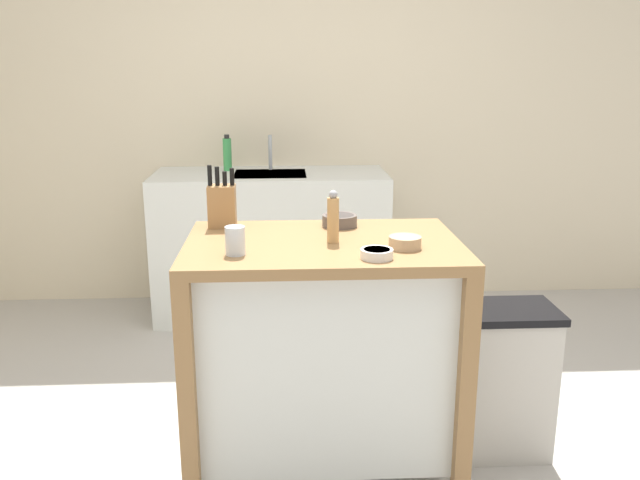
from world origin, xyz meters
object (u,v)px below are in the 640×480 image
Objects in this scene: bowl_ceramic_wide at (377,253)px; pepper_grinder at (333,218)px; bowl_stoneware_deep at (405,242)px; bowl_ceramic_small at (340,220)px; sink_faucet at (270,152)px; trash_bin at (506,380)px; knife_block at (222,205)px; kitchen_island at (323,342)px; bottle_dish_soap at (227,154)px; drinking_cup at (235,241)px.

bowl_ceramic_wide is 0.27m from pepper_grinder.
bowl_ceramic_small reaches higher than bowl_stoneware_deep.
trash_bin is at bearing -61.26° from sink_faucet.
bowl_stoneware_deep is at bearing 45.89° from bowl_ceramic_wide.
knife_block reaches higher than sink_faucet.
sink_faucet is (-0.40, 2.06, 0.08)m from bowl_ceramic_wide.
bottle_dish_soap is (-0.50, 1.80, 0.50)m from kitchen_island.
sink_faucet reaches higher than kitchen_island.
knife_block is at bearing 101.03° from drinking_cup.
drinking_cup is 1.99m from sink_faucet.
trash_bin is at bearing -54.68° from bottle_dish_soap.
bowl_ceramic_small is (-0.21, 0.34, 0.00)m from bowl_stoneware_deep.
bottle_dish_soap is at bearing 112.34° from bowl_stoneware_deep.
trash_bin is 2.27m from bottle_dish_soap.
knife_block reaches higher than bowl_ceramic_small.
kitchen_island is 1.63× the size of trash_bin.
bowl_ceramic_small is 1.63m from sink_faucet.
knife_block reaches higher than bottle_dish_soap.
bowl_stoneware_deep is 2.00m from sink_faucet.
knife_block reaches higher than drinking_cup.
pepper_grinder reaches higher than kitchen_island.
drinking_cup is at bearing -157.62° from pepper_grinder.
knife_block is at bearing -86.17° from bottle_dish_soap.
kitchen_island is 0.68m from knife_block.
knife_block is 0.74m from bowl_ceramic_wide.
knife_block is 1.11× the size of bottle_dish_soap.
kitchen_island is 7.26× the size of bowl_ceramic_small.
sink_faucet is at bearing 118.74° from trash_bin.
bowl_ceramic_wide is at bearing -79.08° from sink_faucet.
bowl_stoneware_deep is 2.07m from bottle_dish_soap.
pepper_grinder is 0.89× the size of sink_faucet.
bowl_ceramic_small is (0.08, 0.23, 0.43)m from kitchen_island.
drinking_cup is at bearing -152.36° from kitchen_island.
bottle_dish_soap is (-0.67, 2.03, 0.07)m from bowl_ceramic_wide.
kitchen_island is at bearing -109.88° from bowl_ceramic_small.
knife_block is at bearing 169.45° from trash_bin.
pepper_grinder is (-0.13, 0.22, 0.07)m from bowl_ceramic_wide.
bowl_ceramic_small is at bearing 121.28° from bowl_stoneware_deep.
bowl_ceramic_wide is 0.51× the size of sink_faucet.
kitchen_island is at bearing -74.52° from bottle_dish_soap.
bottle_dish_soap is at bearing 108.15° from bowl_ceramic_wide.
drinking_cup is at bearing -84.65° from bottle_dish_soap.
sink_faucet is at bearing 100.98° from bowl_ceramic_small.
kitchen_island is 0.78m from trash_bin.
sink_faucet is at bearing 98.16° from pepper_grinder.
bowl_stoneware_deep is at bearing -67.66° from bottle_dish_soap.
bowl_ceramic_wide reaches higher than trash_bin.
bowl_ceramic_small is at bearing -2.33° from knife_block.
sink_faucet is at bearing 97.13° from kitchen_island.
bowl_ceramic_wide is (0.17, -0.24, 0.43)m from kitchen_island.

